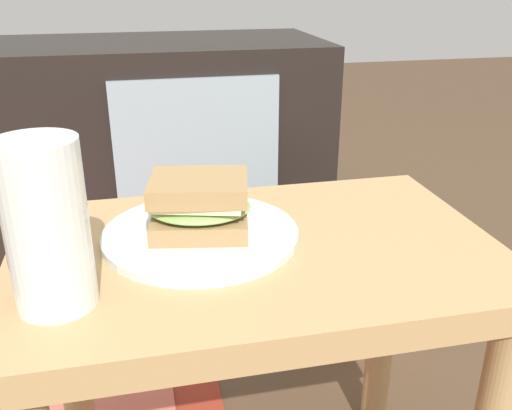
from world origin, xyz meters
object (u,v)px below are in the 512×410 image
beer_glass (47,231)px  paper_bag (349,264)px  plate (201,234)px  sandwich_front (199,205)px  tv_cabinet (146,150)px

beer_glass → paper_bag: (0.51, 0.51, -0.37)m
beer_glass → paper_bag: size_ratio=0.48×
paper_bag → plate: bearing=-132.1°
plate → paper_bag: (0.36, 0.40, -0.30)m
sandwich_front → paper_bag: 0.64m
tv_cabinet → sandwich_front: 0.94m
tv_cabinet → plate: bearing=-87.4°
tv_cabinet → sandwich_front: size_ratio=7.13×
tv_cabinet → plate: tv_cabinet is taller
plate → paper_bag: 0.62m
plate → sandwich_front: sandwich_front is taller
plate → paper_bag: bearing=47.9°
tv_cabinet → beer_glass: (-0.11, -1.03, 0.25)m
tv_cabinet → plate: (0.04, -0.92, 0.17)m
plate → beer_glass: bearing=-144.1°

